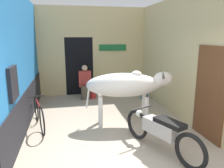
# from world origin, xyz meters

# --- Properties ---
(wall_left_shopfront) EXTENTS (0.25, 5.32, 3.34)m
(wall_left_shopfront) POSITION_xyz_m (-2.13, 2.65, 1.62)
(wall_left_shopfront) COLOR #236BAD
(wall_left_shopfront) RESTS_ON ground_plane
(wall_back_with_doorway) EXTENTS (4.10, 0.93, 3.34)m
(wall_back_with_doorway) POSITION_xyz_m (-0.21, 5.59, 1.44)
(wall_back_with_doorway) COLOR #D1BC84
(wall_back_with_doorway) RESTS_ON ground_plane
(wall_right_with_door) EXTENTS (0.22, 5.32, 3.34)m
(wall_right_with_door) POSITION_xyz_m (2.14, 2.61, 1.65)
(wall_right_with_door) COLOR #D1BC84
(wall_right_with_door) RESTS_ON ground_plane
(cow) EXTENTS (2.25, 0.91, 1.46)m
(cow) POSITION_xyz_m (0.46, 2.05, 1.05)
(cow) COLOR silver
(cow) RESTS_ON ground_plane
(motorcycle_near) EXTENTS (0.90, 1.97, 0.78)m
(motorcycle_near) POSITION_xyz_m (0.74, 0.58, 0.45)
(motorcycle_near) COLOR black
(motorcycle_near) RESTS_ON ground_plane
(bicycle) EXTENTS (0.54, 1.69, 0.72)m
(bicycle) POSITION_xyz_m (-1.75, 2.34, 0.36)
(bicycle) COLOR black
(bicycle) RESTS_ON ground_plane
(shopkeeper_seated) EXTENTS (0.44, 0.34, 1.24)m
(shopkeeper_seated) POSITION_xyz_m (-0.38, 4.67, 0.64)
(shopkeeper_seated) COLOR brown
(shopkeeper_seated) RESTS_ON ground_plane
(plastic_stool) EXTENTS (0.33, 0.33, 0.40)m
(plastic_stool) POSITION_xyz_m (-0.11, 4.67, 0.22)
(plastic_stool) COLOR red
(plastic_stool) RESTS_ON ground_plane
(bucket) EXTENTS (0.26, 0.26, 0.26)m
(bucket) POSITION_xyz_m (1.74, 4.21, 0.13)
(bucket) COLOR #23669E
(bucket) RESTS_ON ground_plane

